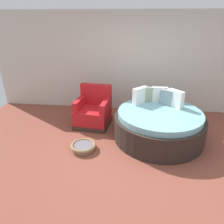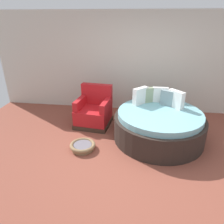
% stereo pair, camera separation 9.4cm
% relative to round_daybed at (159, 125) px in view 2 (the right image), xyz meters
% --- Properties ---
extents(ground_plane, '(8.00, 8.00, 0.02)m').
position_rel_round_daybed_xyz_m(ground_plane, '(-0.44, -0.82, -0.34)').
color(ground_plane, brown).
extents(back_wall, '(8.00, 0.12, 2.61)m').
position_rel_round_daybed_xyz_m(back_wall, '(-0.44, 1.61, 0.98)').
color(back_wall, beige).
rests_on(back_wall, ground_plane).
extents(round_daybed, '(1.90, 1.90, 1.01)m').
position_rel_round_daybed_xyz_m(round_daybed, '(0.00, 0.00, 0.00)').
color(round_daybed, '#2D231E').
rests_on(round_daybed, ground_plane).
extents(red_armchair, '(0.89, 0.89, 0.94)m').
position_rel_round_daybed_xyz_m(red_armchair, '(-1.52, 0.49, 0.01)').
color(red_armchair, '#38281E').
rests_on(red_armchair, ground_plane).
extents(pet_basket, '(0.51, 0.51, 0.13)m').
position_rel_round_daybed_xyz_m(pet_basket, '(-1.51, -0.64, -0.25)').
color(pet_basket, '#8E704C').
rests_on(pet_basket, ground_plane).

